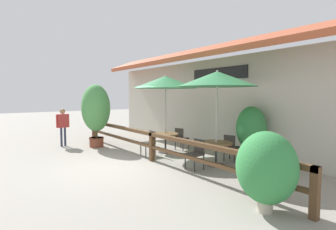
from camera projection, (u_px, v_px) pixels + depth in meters
ground_plane at (123, 166)px, 8.04m from camera, size 60.00×60.00×0.00m
building_facade at (216, 96)px, 10.33m from camera, size 14.28×1.49×4.23m
patio_railing at (152, 140)px, 8.61m from camera, size 10.40×0.14×0.95m
patio_umbrella_near at (165, 82)px, 9.82m from camera, size 2.41×2.41×2.93m
dining_table_near at (165, 137)px, 9.97m from camera, size 0.99×0.99×0.73m
chair_near_streetside at (149, 142)px, 9.47m from camera, size 0.44×0.44×0.88m
chair_near_wallside at (181, 137)px, 10.43m from camera, size 0.51×0.51×0.88m
patio_umbrella_middle at (217, 79)px, 7.93m from camera, size 2.41×2.41×2.93m
dining_table_middle at (216, 147)px, 8.09m from camera, size 0.99×0.99×0.73m
chair_middle_streetside at (196, 152)px, 7.68m from camera, size 0.45×0.45×0.88m
chair_middle_wallside at (231, 146)px, 8.60m from camera, size 0.49×0.49×0.88m
potted_plant_corner_fern at (96, 110)px, 10.95m from camera, size 1.29×1.16×2.63m
potted_plant_small_flowering at (266, 168)px, 4.82m from camera, size 1.14×1.02×1.52m
potted_plant_entrance_palm at (251, 130)px, 8.47m from camera, size 0.98×0.88×1.82m
pedestrian at (63, 122)px, 11.12m from camera, size 0.26×0.56×1.61m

